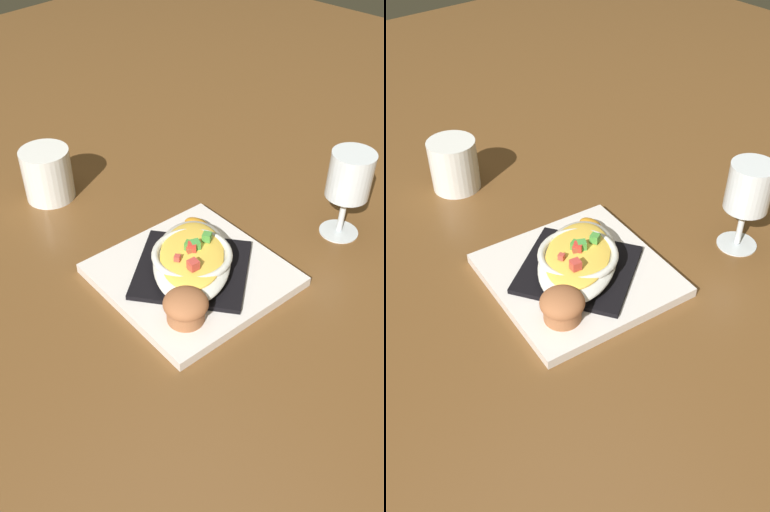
% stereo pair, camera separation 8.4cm
% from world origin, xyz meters
% --- Properties ---
extents(ground_plane, '(2.60, 2.60, 0.00)m').
position_xyz_m(ground_plane, '(0.00, 0.00, 0.00)').
color(ground_plane, brown).
extents(square_plate, '(0.28, 0.28, 0.02)m').
position_xyz_m(square_plate, '(0.00, 0.00, 0.01)').
color(square_plate, white).
rests_on(square_plate, ground_plane).
extents(folded_napkin, '(0.22, 0.22, 0.01)m').
position_xyz_m(folded_napkin, '(0.00, 0.00, 0.02)').
color(folded_napkin, black).
rests_on(folded_napkin, square_plate).
extents(gratin_dish, '(0.22, 0.21, 0.05)m').
position_xyz_m(gratin_dish, '(0.00, 0.00, 0.04)').
color(gratin_dish, silver).
rests_on(gratin_dish, folded_napkin).
extents(muffin, '(0.06, 0.06, 0.05)m').
position_xyz_m(muffin, '(0.08, 0.06, 0.04)').
color(muffin, '#A1623B').
rests_on(muffin, square_plate).
extents(orange_garnish, '(0.05, 0.05, 0.02)m').
position_xyz_m(orange_garnish, '(-0.08, -0.06, 0.02)').
color(orange_garnish, '#57146B').
rests_on(orange_garnish, square_plate).
extents(coffee_mug, '(0.10, 0.11, 0.09)m').
position_xyz_m(coffee_mug, '(0.01, -0.34, 0.04)').
color(coffee_mug, white).
rests_on(coffee_mug, ground_plane).
extents(stemmed_glass, '(0.07, 0.07, 0.15)m').
position_xyz_m(stemmed_glass, '(-0.25, 0.10, 0.10)').
color(stemmed_glass, white).
rests_on(stemmed_glass, ground_plane).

